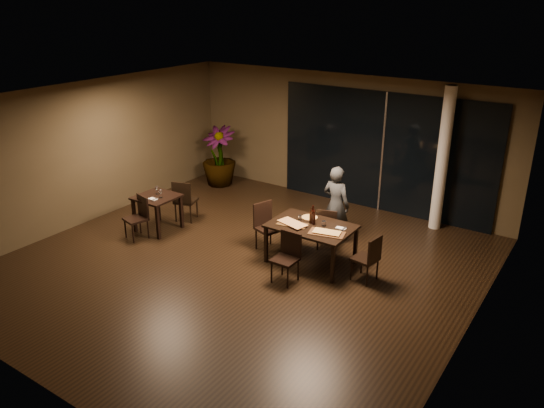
{
  "coord_description": "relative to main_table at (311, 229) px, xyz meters",
  "views": [
    {
      "loc": [
        5.29,
        -6.84,
        4.64
      ],
      "look_at": [
        0.25,
        0.64,
        1.05
      ],
      "focal_mm": 35.0,
      "sensor_mm": 36.0,
      "label": 1
    }
  ],
  "objects": [
    {
      "name": "ground",
      "position": [
        -1.0,
        -0.8,
        -0.68
      ],
      "size": [
        8.0,
        8.0,
        0.0
      ],
      "primitive_type": "plane",
      "color": "black",
      "rests_on": "ground"
    },
    {
      "name": "wall_back",
      "position": [
        -1.0,
        3.25,
        0.82
      ],
      "size": [
        8.0,
        0.1,
        3.0
      ],
      "primitive_type": "cube",
      "color": "#463A25",
      "rests_on": "ground"
    },
    {
      "name": "wall_front",
      "position": [
        -1.0,
        -4.85,
        0.82
      ],
      "size": [
        8.0,
        0.1,
        3.0
      ],
      "primitive_type": "cube",
      "color": "#463A25",
      "rests_on": "ground"
    },
    {
      "name": "wall_left",
      "position": [
        -5.05,
        -0.8,
        0.82
      ],
      "size": [
        0.1,
        8.0,
        3.0
      ],
      "primitive_type": "cube",
      "color": "#463A25",
      "rests_on": "ground"
    },
    {
      "name": "wall_right",
      "position": [
        3.05,
        -0.8,
        0.82
      ],
      "size": [
        0.1,
        8.0,
        3.0
      ],
      "primitive_type": "cube",
      "color": "#463A25",
      "rests_on": "ground"
    },
    {
      "name": "ceiling",
      "position": [
        -1.0,
        -0.8,
        2.34
      ],
      "size": [
        8.0,
        8.0,
        0.04
      ],
      "primitive_type": "cube",
      "color": "white",
      "rests_on": "wall_back"
    },
    {
      "name": "window_panel",
      "position": [
        0.0,
        3.16,
        0.67
      ],
      "size": [
        5.0,
        0.06,
        2.7
      ],
      "primitive_type": "cube",
      "color": "black",
      "rests_on": "ground"
    },
    {
      "name": "column",
      "position": [
        1.4,
        2.85,
        0.82
      ],
      "size": [
        0.24,
        0.24,
        3.0
      ],
      "primitive_type": "cylinder",
      "color": "white",
      "rests_on": "ground"
    },
    {
      "name": "main_table",
      "position": [
        0.0,
        0.0,
        0.0
      ],
      "size": [
        1.5,
        1.0,
        0.75
      ],
      "color": "black",
      "rests_on": "ground"
    },
    {
      "name": "side_table",
      "position": [
        -3.4,
        -0.5,
        -0.05
      ],
      "size": [
        0.8,
        0.8,
        0.75
      ],
      "color": "black",
      "rests_on": "ground"
    },
    {
      "name": "chair_main_far",
      "position": [
        -0.01,
        0.65,
        -0.2
      ],
      "size": [
        0.49,
        0.49,
        0.86
      ],
      "rotation": [
        0.0,
        0.0,
        3.4
      ],
      "color": "black",
      "rests_on": "ground"
    },
    {
      "name": "chair_main_near",
      "position": [
        -0.01,
        -0.78,
        -0.19
      ],
      "size": [
        0.41,
        0.41,
        0.87
      ],
      "rotation": [
        0.0,
        0.0,
        -0.01
      ],
      "color": "black",
      "rests_on": "ground"
    },
    {
      "name": "chair_main_left",
      "position": [
        -1.01,
        0.04,
        -0.16
      ],
      "size": [
        0.55,
        0.55,
        0.93
      ],
      "rotation": [
        0.0,
        0.0,
        1.25
      ],
      "color": "black",
      "rests_on": "ground"
    },
    {
      "name": "chair_main_right",
      "position": [
        1.17,
        -0.04,
        -0.2
      ],
      "size": [
        0.45,
        0.45,
        0.85
      ],
      "rotation": [
        0.0,
        0.0,
        -1.72
      ],
      "color": "black",
      "rests_on": "ground"
    },
    {
      "name": "chair_side_far",
      "position": [
        -3.24,
        0.14,
        -0.16
      ],
      "size": [
        0.54,
        0.54,
        0.93
      ],
      "rotation": [
        0.0,
        0.0,
        3.47
      ],
      "color": "black",
      "rests_on": "ground"
    },
    {
      "name": "chair_side_near",
      "position": [
        -3.44,
        -0.98,
        -0.19
      ],
      "size": [
        0.5,
        0.5,
        0.88
      ],
      "rotation": [
        0.0,
        0.0,
        -0.27
      ],
      "color": "black",
      "rests_on": "ground"
    },
    {
      "name": "diner",
      "position": [
        -0.06,
        1.07,
        0.11
      ],
      "size": [
        0.56,
        0.39,
        1.57
      ],
      "primitive_type": "imported",
      "rotation": [
        0.0,
        0.0,
        3.07
      ],
      "color": "#2E3033",
      "rests_on": "ground"
    },
    {
      "name": "potted_plant",
      "position": [
        -4.13,
        2.42,
        0.09
      ],
      "size": [
        0.9,
        0.9,
        1.52
      ],
      "primitive_type": "imported",
      "rotation": [
        0.0,
        0.0,
        0.08
      ],
      "color": "#1D4B19",
      "rests_on": "ground"
    },
    {
      "name": "pizza_board_left",
      "position": [
        -0.3,
        -0.17,
        0.08
      ],
      "size": [
        0.58,
        0.36,
        0.01
      ],
      "primitive_type": "cube",
      "rotation": [
        0.0,
        0.0,
        0.16
      ],
      "color": "#4A3017",
      "rests_on": "main_table"
    },
    {
      "name": "pizza_board_right",
      "position": [
        0.4,
        -0.16,
        0.08
      ],
      "size": [
        0.67,
        0.44,
        0.01
      ],
      "primitive_type": "cube",
      "rotation": [
        0.0,
        0.0,
        0.23
      ],
      "color": "#4D2E18",
      "rests_on": "main_table"
    },
    {
      "name": "oblong_pizza_left",
      "position": [
        -0.3,
        -0.17,
        0.1
      ],
      "size": [
        0.57,
        0.38,
        0.02
      ],
      "primitive_type": null,
      "rotation": [
        0.0,
        0.0,
        -0.26
      ],
      "color": "maroon",
      "rests_on": "pizza_board_left"
    },
    {
      "name": "oblong_pizza_right",
      "position": [
        0.4,
        -0.16,
        0.1
      ],
      "size": [
        0.49,
        0.31,
        0.02
      ],
      "primitive_type": null,
      "rotation": [
        0.0,
        0.0,
        0.22
      ],
      "color": "maroon",
      "rests_on": "pizza_board_right"
    },
    {
      "name": "round_pizza",
      "position": [
        -0.19,
        0.27,
        0.08
      ],
      "size": [
        0.29,
        0.29,
        0.01
      ],
      "primitive_type": "cylinder",
      "color": "#B42714",
      "rests_on": "main_table"
    },
    {
      "name": "bottle_a",
      "position": [
        -0.06,
        0.09,
        0.22
      ],
      "size": [
        0.06,
        0.06,
        0.29
      ],
      "primitive_type": null,
      "color": "black",
      "rests_on": "main_table"
    },
    {
      "name": "bottle_b",
      "position": [
        0.02,
        0.06,
        0.2
      ],
      "size": [
        0.06,
        0.06,
        0.26
      ],
      "primitive_type": null,
      "color": "black",
      "rests_on": "main_table"
    },
    {
      "name": "bottle_c",
      "position": [
        -0.03,
        0.1,
        0.24
      ],
      "size": [
        0.07,
        0.07,
        0.34
      ],
      "primitive_type": null,
      "color": "black",
      "rests_on": "main_table"
    },
    {
      "name": "tumbler_left",
      "position": [
        -0.3,
        0.1,
        0.12
      ],
      "size": [
        0.07,
        0.07,
        0.08
      ],
      "primitive_type": "cylinder",
      "color": "white",
      "rests_on": "main_table"
    },
    {
      "name": "tumbler_right",
      "position": [
        0.2,
        0.11,
        0.12
      ],
      "size": [
        0.08,
        0.08,
        0.09
      ],
      "primitive_type": "cylinder",
      "color": "white",
      "rests_on": "main_table"
    },
    {
      "name": "napkin_near",
      "position": [
        0.5,
        -0.11,
        0.08
      ],
      "size": [
        0.2,
        0.14,
        0.01
      ],
      "primitive_type": "cube",
      "rotation": [
        0.0,
        0.0,
        -0.23
      ],
      "color": "white",
      "rests_on": "main_table"
    },
    {
      "name": "napkin_far",
      "position": [
        0.51,
        0.17,
        0.08
      ],
      "size": [
        0.18,
        0.11,
        0.01
      ],
      "primitive_type": "cube",
      "rotation": [
        0.0,
        0.0,
        0.03
      ],
      "color": "white",
      "rests_on": "main_table"
    },
    {
      "name": "wine_glass_a",
      "position": [
        -3.47,
        -0.41,
        0.16
      ],
      "size": [
        0.07,
        0.07,
        0.17
      ],
      "primitive_type": null,
      "color": "white",
      "rests_on": "side_table"
    },
    {
      "name": "wine_glass_b",
      "position": [
        -3.26,
        -0.51,
        0.16
      ],
      "size": [
        0.07,
        0.07,
        0.17
      ],
      "primitive_type": null,
      "color": "white",
      "rests_on": "side_table"
    },
    {
      "name": "side_napkin",
      "position": [
        -3.32,
        -0.68,
        0.08
      ],
      "size": [
        0.18,
        0.11,
        0.01
      ],
      "primitive_type": "cube",
      "rotation": [
        0.0,
        0.0,
        -0.03
      ],
      "color": "white",
      "rests_on": "side_table"
    }
  ]
}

